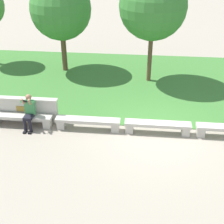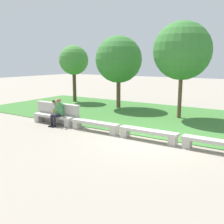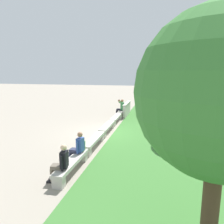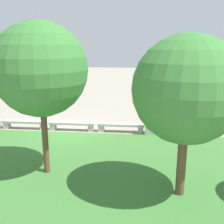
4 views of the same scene
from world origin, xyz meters
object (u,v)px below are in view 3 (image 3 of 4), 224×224
person_photographer (121,107)px  person_companion (61,162)px  bench_near (116,118)px  backpack (82,146)px  tree_right_background (199,75)px  tree_behind_wall (221,95)px  person_distant (78,147)px  tree_left_background (201,75)px  bench_mid (107,127)px  bench_far (94,141)px  bench_end (72,164)px  tree_far_back (197,69)px  bench_main (123,111)px

person_photographer → person_companion: 10.54m
bench_near → person_companion: 8.39m
backpack → tree_right_background: bearing=155.0°
tree_behind_wall → bench_near: bearing=-159.7°
bench_near → tree_behind_wall: tree_behind_wall is taller
bench_near → tree_right_background: bearing=136.3°
person_distant → person_photographer: bearing=-179.9°
tree_left_background → bench_mid: bearing=-49.7°
bench_near → bench_mid: (2.57, 0.00, 0.00)m
bench_far → tree_right_background: size_ratio=0.57×
person_photographer → person_companion: (10.54, 0.01, -0.06)m
bench_end → bench_near: bearing=180.0°
bench_near → tree_left_background: 6.67m
person_photographer → person_distant: (9.11, 0.01, -0.06)m
bench_end → person_companion: size_ratio=1.90×
bench_near → person_companion: bearing=-0.4°
backpack → bench_mid: bearing=-179.9°
person_distant → bench_far: bearing=177.9°
bench_near → person_companion: (8.38, -0.07, 0.36)m
bench_mid → backpack: (4.17, 0.01, 0.31)m
tree_right_background → tree_far_back: bearing=-9.4°
bench_end → bench_far: bearing=180.0°
backpack → person_companion: bearing=-2.5°
tree_behind_wall → tree_far_back: 8.28m
person_photographer → tree_behind_wall: bearing=17.3°
person_companion → backpack: 1.64m
bench_main → person_distant: person_distant is taller
bench_main → tree_right_background: 7.75m
bench_main → tree_behind_wall: size_ratio=0.53×
bench_far → person_photographer: 7.31m
bench_main → tree_far_back: bearing=44.3°
bench_mid → tree_far_back: tree_far_back is taller
bench_near → bench_mid: size_ratio=1.00×
bench_end → tree_far_back: bearing=139.3°
tree_left_background → tree_right_background: (-4.22, 0.51, -0.06)m
person_distant → tree_right_background: (-13.35, 6.19, 2.44)m
tree_behind_wall → person_distant: bearing=-131.8°
bench_mid → tree_left_background: 7.89m
person_photographer → tree_far_back: 7.09m
bench_main → backpack: bearing=0.0°
bench_far → tree_behind_wall: size_ratio=0.53×
person_photographer → person_companion: bearing=0.1°
person_companion → backpack: size_ratio=2.94×
person_photographer → backpack: person_photographer is taller
bench_main → bench_near: (2.57, 0.00, 0.00)m
bench_far → person_photographer: bearing=-179.4°
person_photographer → person_distant: size_ratio=1.05×
tree_behind_wall → tree_right_background: tree_behind_wall is taller
tree_left_background → tree_behind_wall: bearing=-7.9°
bench_far → person_companion: bearing=-1.2°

